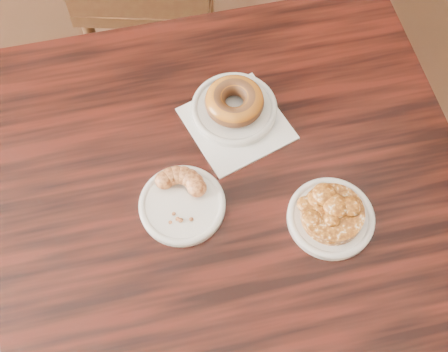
{
  "coord_description": "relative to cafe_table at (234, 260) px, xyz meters",
  "views": [
    {
      "loc": [
        0.19,
        -0.29,
        1.65
      ],
      "look_at": [
        0.23,
        0.13,
        0.8
      ],
      "focal_mm": 45.0,
      "sensor_mm": 36.0,
      "label": 1
    }
  ],
  "objects": [
    {
      "name": "floor",
      "position": [
        -0.25,
        -0.12,
        -0.38
      ],
      "size": [
        5.0,
        5.0,
        0.0
      ],
      "primitive_type": "plane",
      "color": "black",
      "rests_on": "ground"
    },
    {
      "name": "cafe_table",
      "position": [
        0.0,
        0.0,
        0.0
      ],
      "size": [
        0.94,
        0.94,
        0.75
      ],
      "primitive_type": "cube",
      "rotation": [
        0.0,
        0.0,
        0.12
      ],
      "color": "black",
      "rests_on": "floor"
    },
    {
      "name": "napkin",
      "position": [
        0.01,
        0.14,
        0.38
      ],
      "size": [
        0.23,
        0.23,
        0.0
      ],
      "primitive_type": "cube",
      "rotation": [
        0.0,
        0.0,
        0.42
      ],
      "color": "white",
      "rests_on": "cafe_table"
    },
    {
      "name": "plate_donut",
      "position": [
        0.01,
        0.17,
        0.39
      ],
      "size": [
        0.16,
        0.16,
        0.01
      ],
      "primitive_type": "cylinder",
      "color": "silver",
      "rests_on": "napkin"
    },
    {
      "name": "plate_cruller",
      "position": [
        -0.1,
        -0.01,
        0.38
      ],
      "size": [
        0.15,
        0.15,
        0.01
      ],
      "primitive_type": "cylinder",
      "color": "white",
      "rests_on": "cafe_table"
    },
    {
      "name": "plate_fritter",
      "position": [
        0.15,
        -0.06,
        0.38
      ],
      "size": [
        0.15,
        0.15,
        0.01
      ],
      "primitive_type": "cylinder",
      "color": "white",
      "rests_on": "cafe_table"
    },
    {
      "name": "glazed_donut",
      "position": [
        0.01,
        0.17,
        0.41
      ],
      "size": [
        0.11,
        0.11,
        0.04
      ],
      "primitive_type": "torus",
      "color": "brown",
      "rests_on": "plate_donut"
    },
    {
      "name": "apple_fritter",
      "position": [
        0.15,
        -0.06,
        0.4
      ],
      "size": [
        0.15,
        0.15,
        0.03
      ],
      "primitive_type": null,
      "color": "#4A2108",
      "rests_on": "plate_fritter"
    },
    {
      "name": "cruller_fragment",
      "position": [
        -0.1,
        -0.01,
        0.4
      ],
      "size": [
        0.11,
        0.11,
        0.03
      ],
      "primitive_type": null,
      "color": "#5F2A13",
      "rests_on": "plate_cruller"
    }
  ]
}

